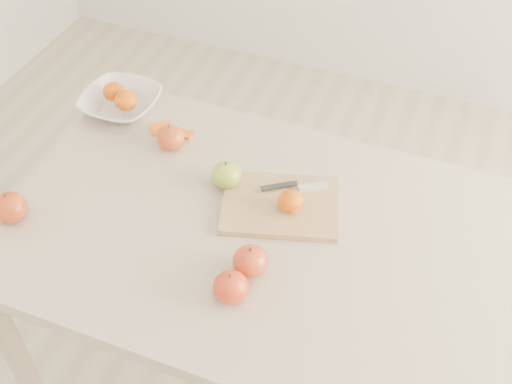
% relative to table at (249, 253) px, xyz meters
% --- Properties ---
extents(ground, '(3.50, 3.50, 0.00)m').
position_rel_table_xyz_m(ground, '(0.00, 0.00, -0.65)').
color(ground, '#C6B293').
rests_on(ground, ground).
extents(table, '(1.20, 0.80, 0.75)m').
position_rel_table_xyz_m(table, '(0.00, 0.00, 0.00)').
color(table, beige).
rests_on(table, ground).
extents(cutting_board, '(0.33, 0.28, 0.02)m').
position_rel_table_xyz_m(cutting_board, '(0.05, 0.08, 0.11)').
color(cutting_board, tan).
rests_on(cutting_board, table).
extents(board_tangerine, '(0.06, 0.06, 0.05)m').
position_rel_table_xyz_m(board_tangerine, '(0.08, 0.07, 0.14)').
color(board_tangerine, '#D94A07').
rests_on(board_tangerine, cutting_board).
extents(fruit_bowl, '(0.22, 0.22, 0.05)m').
position_rel_table_xyz_m(fruit_bowl, '(-0.51, 0.28, 0.13)').
color(fruit_bowl, white).
rests_on(fruit_bowl, table).
extents(bowl_tangerine_near, '(0.06, 0.06, 0.05)m').
position_rel_table_xyz_m(bowl_tangerine_near, '(-0.53, 0.29, 0.15)').
color(bowl_tangerine_near, '#D74C07').
rests_on(bowl_tangerine_near, fruit_bowl).
extents(bowl_tangerine_far, '(0.06, 0.06, 0.06)m').
position_rel_table_xyz_m(bowl_tangerine_far, '(-0.48, 0.27, 0.15)').
color(bowl_tangerine_far, '#C94307').
rests_on(bowl_tangerine_far, fruit_bowl).
extents(orange_peel_a, '(0.07, 0.07, 0.01)m').
position_rel_table_xyz_m(orange_peel_a, '(-0.36, 0.24, 0.10)').
color(orange_peel_a, orange).
rests_on(orange_peel_a, table).
extents(orange_peel_b, '(0.05, 0.04, 0.01)m').
position_rel_table_xyz_m(orange_peel_b, '(-0.29, 0.25, 0.10)').
color(orange_peel_b, orange).
rests_on(orange_peel_b, table).
extents(paring_knife, '(0.16, 0.09, 0.01)m').
position_rel_table_xyz_m(paring_knife, '(0.10, 0.16, 0.12)').
color(paring_knife, silver).
rests_on(paring_knife, cutting_board).
extents(apple_green, '(0.08, 0.08, 0.07)m').
position_rel_table_xyz_m(apple_green, '(-0.10, 0.11, 0.13)').
color(apple_green, '#789E1C').
rests_on(apple_green, table).
extents(apple_red_a, '(0.08, 0.08, 0.07)m').
position_rel_table_xyz_m(apple_red_a, '(-0.30, 0.19, 0.13)').
color(apple_red_a, '#A72714').
rests_on(apple_red_a, table).
extents(apple_red_e, '(0.08, 0.08, 0.07)m').
position_rel_table_xyz_m(apple_red_e, '(0.04, -0.20, 0.13)').
color(apple_red_e, maroon).
rests_on(apple_red_e, table).
extents(apple_red_c, '(0.08, 0.08, 0.07)m').
position_rel_table_xyz_m(apple_red_c, '(0.05, -0.12, 0.13)').
color(apple_red_c, maroon).
rests_on(apple_red_c, table).
extents(apple_red_d, '(0.08, 0.08, 0.07)m').
position_rel_table_xyz_m(apple_red_d, '(-0.54, -0.18, 0.14)').
color(apple_red_d, '#950E05').
rests_on(apple_red_d, table).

